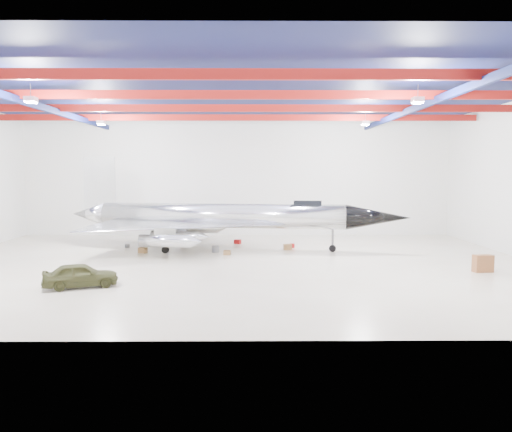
{
  "coord_description": "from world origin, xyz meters",
  "views": [
    {
      "loc": [
        1.41,
        -32.18,
        5.94
      ],
      "look_at": [
        1.68,
        2.0,
        2.95
      ],
      "focal_mm": 35.0,
      "sensor_mm": 36.0,
      "label": 1
    }
  ],
  "objects": [
    {
      "name": "parts_bin",
      "position": [
        4.15,
        5.88,
        0.21
      ],
      "size": [
        0.65,
        0.54,
        0.42
      ],
      "primitive_type": "cube",
      "rotation": [
        0.0,
        0.0,
        0.1
      ],
      "color": "olive",
      "rests_on": "floor"
    },
    {
      "name": "wall_back",
      "position": [
        0.0,
        15.0,
        5.5
      ],
      "size": [
        40.0,
        0.0,
        40.0
      ],
      "primitive_type": "plane",
      "rotation": [
        1.57,
        0.0,
        0.0
      ],
      "color": "silver",
      "rests_on": "floor"
    },
    {
      "name": "ceiling_structure",
      "position": [
        0.0,
        0.0,
        10.32
      ],
      "size": [
        39.5,
        29.5,
        1.08
      ],
      "color": "maroon",
      "rests_on": "ceiling"
    },
    {
      "name": "jeep",
      "position": [
        -7.5,
        -6.64,
        0.64
      ],
      "size": [
        4.04,
        2.68,
        1.28
      ],
      "primitive_type": "imported",
      "rotation": [
        0.0,
        0.0,
        1.91
      ],
      "color": "#3B3D1E",
      "rests_on": "floor"
    },
    {
      "name": "tool_chest",
      "position": [
        4.58,
        6.8,
        0.17
      ],
      "size": [
        0.46,
        0.46,
        0.34
      ],
      "primitive_type": "cylinder",
      "rotation": [
        0.0,
        0.0,
        -0.21
      ],
      "color": "#A61011",
      "rests_on": "floor"
    },
    {
      "name": "jet_aircraft",
      "position": [
        -0.98,
        6.03,
        2.36
      ],
      "size": [
        26.31,
        17.1,
        7.19
      ],
      "rotation": [
        0.0,
        0.0,
        -0.15
      ],
      "color": "silver",
      "rests_on": "floor"
    },
    {
      "name": "crate_ply",
      "position": [
        -6.7,
        4.44,
        0.2
      ],
      "size": [
        0.71,
        0.65,
        0.4
      ],
      "primitive_type": "cube",
      "rotation": [
        0.0,
        0.0,
        -0.43
      ],
      "color": "olive",
      "rests_on": "floor"
    },
    {
      "name": "ceiling",
      "position": [
        0.0,
        0.0,
        11.0
      ],
      "size": [
        40.0,
        40.0,
        0.0
      ],
      "primitive_type": "plane",
      "rotation": [
        3.14,
        0.0,
        0.0
      ],
      "color": "#0A0F38",
      "rests_on": "wall_back"
    },
    {
      "name": "crate_small",
      "position": [
        -8.55,
        7.22,
        0.13
      ],
      "size": [
        0.42,
        0.36,
        0.26
      ],
      "primitive_type": "cube",
      "rotation": [
        0.0,
        0.0,
        0.19
      ],
      "color": "#59595B",
      "rests_on": "floor"
    },
    {
      "name": "floor",
      "position": [
        0.0,
        0.0,
        0.0
      ],
      "size": [
        40.0,
        40.0,
        0.0
      ],
      "primitive_type": "plane",
      "color": "beige",
      "rests_on": "ground"
    },
    {
      "name": "oil_barrel",
      "position": [
        -0.41,
        3.45,
        0.17
      ],
      "size": [
        0.53,
        0.44,
        0.34
      ],
      "primitive_type": "cube",
      "rotation": [
        0.0,
        0.0,
        -0.13
      ],
      "color": "olive",
      "rests_on": "floor"
    },
    {
      "name": "toolbox_red",
      "position": [
        0.19,
        9.11,
        0.18
      ],
      "size": [
        0.63,
        0.58,
        0.36
      ],
      "primitive_type": "cube",
      "rotation": [
        0.0,
        0.0,
        -0.39
      ],
      "color": "#A61011",
      "rests_on": "floor"
    },
    {
      "name": "desk",
      "position": [
        15.22,
        -2.85,
        0.52
      ],
      "size": [
        1.19,
        0.71,
        1.04
      ],
      "primitive_type": "cube",
      "rotation": [
        0.0,
        0.0,
        0.13
      ],
      "color": "brown",
      "rests_on": "floor"
    },
    {
      "name": "engine_drum",
      "position": [
        -1.34,
        4.69,
        0.25
      ],
      "size": [
        0.55,
        0.55,
        0.49
      ],
      "primitive_type": "cylinder",
      "rotation": [
        0.0,
        0.0,
        -0.01
      ],
      "color": "#59595B",
      "rests_on": "floor"
    }
  ]
}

